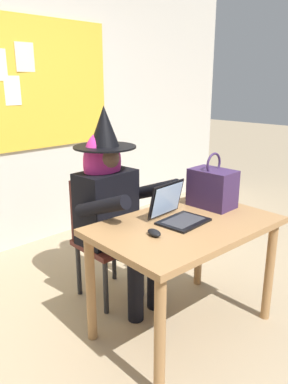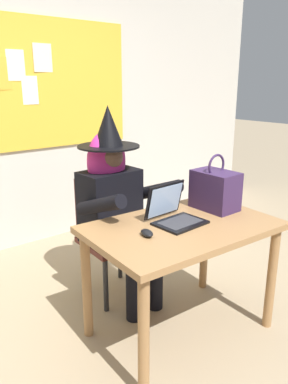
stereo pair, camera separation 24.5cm
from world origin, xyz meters
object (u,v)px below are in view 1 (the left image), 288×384
Objects in this scene: desk_main at (185,239)px; computer_mouse at (154,233)px; person_costumed at (112,198)px; laptop at (176,213)px; handbag at (212,188)px; chair_at_desk at (103,231)px.

desk_main is 11.39× the size of computer_mouse.
person_costumed is 4.63× the size of laptop.
handbag reaches higher than laptop.
person_costumed reaches higher than desk_main.
chair_at_desk is at bearing 176.88° from person_costumed.
desk_main is 0.31m from computer_mouse.
chair_at_desk is 0.31m from person_costumed.
desk_main is 3.13× the size of handbag.
person_costumed is 0.64m from computer_mouse.
computer_mouse is (-0.27, -0.06, -0.03)m from laptop.
chair_at_desk is at bearing 92.99° from laptop.
computer_mouse is at bearing -174.00° from handbag.
chair_at_desk is 2.93× the size of laptop.
computer_mouse is at bearing -21.63° from person_costumed.
person_costumed is (-0.00, -0.12, 0.28)m from chair_at_desk.
laptop is 0.81× the size of handbag.
chair_at_desk is at bearing 89.54° from computer_mouse.
computer_mouse is 0.28× the size of handbag.
handbag is (0.45, -0.53, 0.09)m from person_costumed.
laptop is (0.06, -0.54, 0.01)m from person_costumed.
desk_main is 0.74m from chair_at_desk.
person_costumed is at bearing 86.59° from computer_mouse.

